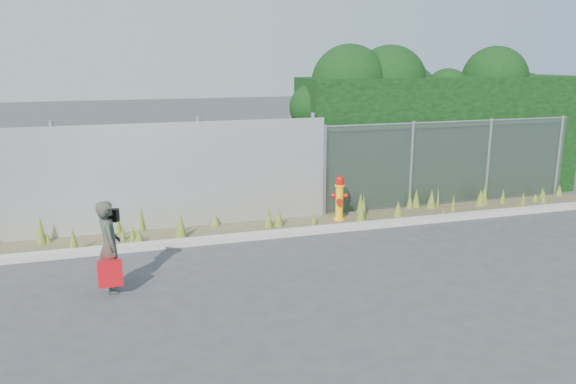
# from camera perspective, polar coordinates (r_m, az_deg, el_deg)

# --- Properties ---
(ground) EXTENTS (80.00, 80.00, 0.00)m
(ground) POSITION_cam_1_polar(r_m,az_deg,el_deg) (9.70, 4.16, -7.50)
(ground) COLOR #38383A
(ground) RESTS_ON ground
(curb) EXTENTS (16.00, 0.22, 0.12)m
(curb) POSITION_cam_1_polar(r_m,az_deg,el_deg) (11.28, 0.86, -4.08)
(curb) COLOR #A7A197
(curb) RESTS_ON ground
(weed_strip) EXTENTS (16.00, 1.25, 0.55)m
(weed_strip) POSITION_cam_1_polar(r_m,az_deg,el_deg) (11.99, 1.67, -2.59)
(weed_strip) COLOR #4D432C
(weed_strip) RESTS_ON ground
(corrugated_fence) EXTENTS (8.50, 0.21, 2.30)m
(corrugated_fence) POSITION_cam_1_polar(r_m,az_deg,el_deg) (11.68, -16.36, 1.27)
(corrugated_fence) COLOR silver
(corrugated_fence) RESTS_ON ground
(chainlink_fence) EXTENTS (6.50, 0.07, 2.05)m
(chainlink_fence) POSITION_cam_1_polar(r_m,az_deg,el_deg) (13.92, 16.19, 2.91)
(chainlink_fence) COLOR gray
(chainlink_fence) RESTS_ON ground
(hedge) EXTENTS (7.63, 1.82, 3.78)m
(hedge) POSITION_cam_1_polar(r_m,az_deg,el_deg) (14.67, 14.45, 7.47)
(hedge) COLOR black
(hedge) RESTS_ON ground
(fire_hydrant) EXTENTS (0.34, 0.31, 1.02)m
(fire_hydrant) POSITION_cam_1_polar(r_m,az_deg,el_deg) (12.18, 5.26, -0.66)
(fire_hydrant) COLOR #FBB60D
(fire_hydrant) RESTS_ON ground
(woman) EXTENTS (0.42, 0.56, 1.42)m
(woman) POSITION_cam_1_polar(r_m,az_deg,el_deg) (8.89, -17.69, -5.28)
(woman) COLOR #0E5B46
(woman) RESTS_ON ground
(red_tote_bag) EXTENTS (0.35, 0.13, 0.46)m
(red_tote_bag) POSITION_cam_1_polar(r_m,az_deg,el_deg) (8.77, -17.62, -7.90)
(red_tote_bag) COLOR #B40A15
(black_shoulder_bag) EXTENTS (0.26, 0.11, 0.20)m
(black_shoulder_bag) POSITION_cam_1_polar(r_m,az_deg,el_deg) (8.93, -17.65, -2.25)
(black_shoulder_bag) COLOR black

